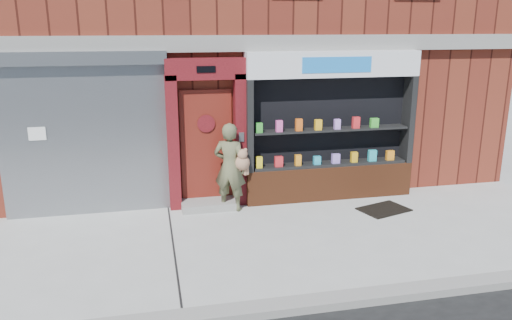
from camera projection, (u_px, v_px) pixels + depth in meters
name	position (u px, v px, depth m)	size (l,w,h in m)	color
ground	(267.00, 240.00, 8.37)	(80.00, 80.00, 0.00)	#9E9E99
curb	(306.00, 304.00, 6.32)	(60.00, 0.30, 0.12)	gray
building	(214.00, 4.00, 12.97)	(12.00, 8.16, 8.00)	maroon
shutter_bay	(83.00, 125.00, 9.12)	(3.10, 0.30, 3.04)	gray
red_door_bay	(207.00, 134.00, 9.58)	(1.52, 0.58, 2.90)	#4A0C11
pharmacy_bay	(330.00, 133.00, 10.08)	(3.50, 0.41, 3.00)	brown
woman	(231.00, 167.00, 9.53)	(0.75, 0.65, 1.72)	brown
doormat	(384.00, 209.00, 9.71)	(0.92, 0.64, 0.02)	black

